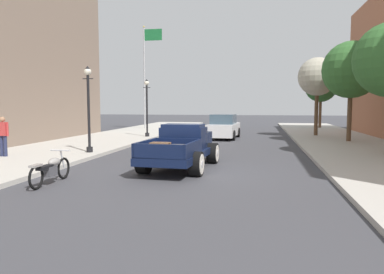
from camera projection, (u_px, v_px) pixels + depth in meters
ground_plane at (189, 172)px, 12.44m from camera, size 140.00×140.00×0.00m
sidewalk_left at (1, 163)px, 13.75m from camera, size 5.50×64.00×0.15m
hotrod_truck_navy at (183, 147)px, 13.34m from camera, size 2.40×5.02×1.58m
motorcycle_parked at (51, 169)px, 10.47m from camera, size 0.62×2.12×0.93m
car_background_white at (224, 127)px, 24.63m from camera, size 2.07×4.40×1.65m
pedestrian_sidewalk_left at (3, 134)px, 15.03m from camera, size 0.53×0.22×1.65m
street_lamp_near at (88, 103)px, 16.24m from camera, size 0.50×0.32×3.85m
street_lamp_far at (147, 103)px, 24.45m from camera, size 0.50×0.32×3.85m
flagpole at (147, 66)px, 32.69m from camera, size 1.74×0.16×9.16m
street_tree_second at (351, 70)px, 21.13m from camera, size 3.31×3.31×5.82m
street_tree_third at (317, 77)px, 25.27m from camera, size 2.65×2.65×5.42m
street_tree_farthest at (321, 86)px, 33.96m from camera, size 2.97×2.97×5.36m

